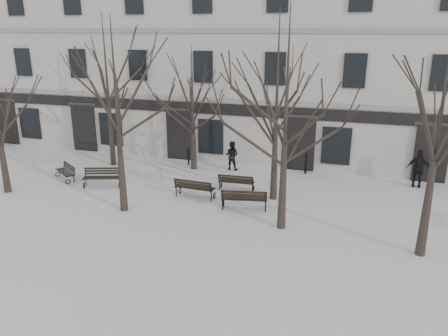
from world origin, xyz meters
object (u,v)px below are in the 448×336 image
at_px(tree_1, 116,94).
at_px(bench_0, 102,177).
at_px(tree_3, 442,109).
at_px(bench_2, 244,198).
at_px(bench_1, 194,187).
at_px(tree_2, 287,95).
at_px(bench_4, 236,182).
at_px(bench_3, 66,171).

distance_m(tree_1, bench_0, 5.61).
relative_size(tree_3, bench_2, 3.99).
bearing_deg(tree_3, bench_1, 164.13).
bearing_deg(bench_1, bench_0, 1.99).
bearing_deg(bench_2, tree_1, 6.44).
xyz_separation_m(tree_2, bench_0, (-9.19, 2.03, -4.64)).
relative_size(bench_1, bench_2, 0.93).
height_order(bench_0, bench_2, bench_2).
bearing_deg(bench_0, tree_1, -61.60).
distance_m(tree_3, bench_2, 8.33).
relative_size(tree_2, bench_0, 4.32).
height_order(bench_0, bench_1, bench_1).
xyz_separation_m(tree_3, bench_2, (-6.74, 1.94, -4.49)).
bearing_deg(tree_3, bench_2, 163.96).
height_order(tree_1, bench_0, tree_1).
xyz_separation_m(tree_1, bench_0, (-2.50, 2.32, -4.45)).
bearing_deg(bench_4, tree_1, 39.67).
height_order(tree_3, bench_2, tree_3).
distance_m(bench_0, bench_2, 7.42).
height_order(bench_2, bench_3, bench_2).
bearing_deg(bench_3, bench_0, 26.25).
xyz_separation_m(tree_2, bench_4, (-2.77, 3.37, -4.68)).
distance_m(tree_1, bench_4, 6.99).
bearing_deg(tree_1, bench_0, 137.06).
bearing_deg(bench_2, bench_3, -17.61).
relative_size(bench_2, bench_3, 1.25).
relative_size(tree_2, bench_2, 4.09).
bearing_deg(tree_2, tree_3, -8.07).
bearing_deg(bench_2, tree_2, 134.76).
height_order(tree_2, bench_1, tree_2).
relative_size(bench_0, bench_2, 0.95).
distance_m(tree_3, bench_1, 10.64).
bearing_deg(tree_3, bench_4, 152.11).
distance_m(tree_2, bench_4, 6.40).
bearing_deg(bench_3, bench_4, 40.97).
distance_m(tree_1, bench_1, 5.50).
relative_size(tree_1, tree_3, 0.98).
bearing_deg(bench_0, bench_2, -24.81).
relative_size(tree_2, bench_3, 5.11).
bearing_deg(tree_1, bench_1, 43.34).
xyz_separation_m(bench_0, bench_3, (-2.34, 0.34, -0.06)).
relative_size(tree_3, bench_4, 4.66).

